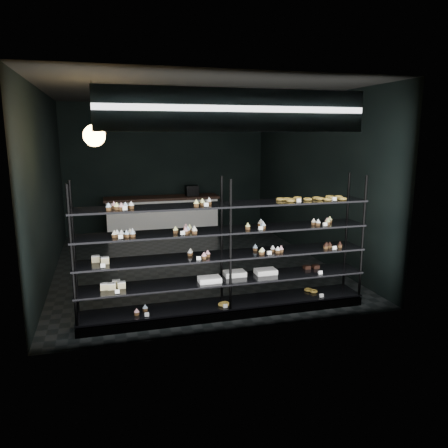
# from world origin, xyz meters

# --- Properties ---
(room) EXTENTS (5.01, 6.01, 3.20)m
(room) POSITION_xyz_m (0.00, 0.00, 1.60)
(room) COLOR black
(room) RESTS_ON ground
(display_shelf) EXTENTS (4.00, 0.50, 1.91)m
(display_shelf) POSITION_xyz_m (-0.02, -2.45, 0.63)
(display_shelf) COLOR black
(display_shelf) RESTS_ON room
(signage) EXTENTS (3.30, 0.05, 0.50)m
(signage) POSITION_xyz_m (0.00, -2.93, 2.75)
(signage) COLOR #0C0F3D
(signage) RESTS_ON room
(pendant_lamp) EXTENTS (0.30, 0.30, 0.88)m
(pendant_lamp) POSITION_xyz_m (-1.65, -1.55, 2.45)
(pendant_lamp) COLOR black
(pendant_lamp) RESTS_ON room
(service_counter) EXTENTS (2.74, 0.65, 1.23)m
(service_counter) POSITION_xyz_m (-0.20, 2.50, 0.50)
(service_counter) COLOR silver
(service_counter) RESTS_ON room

